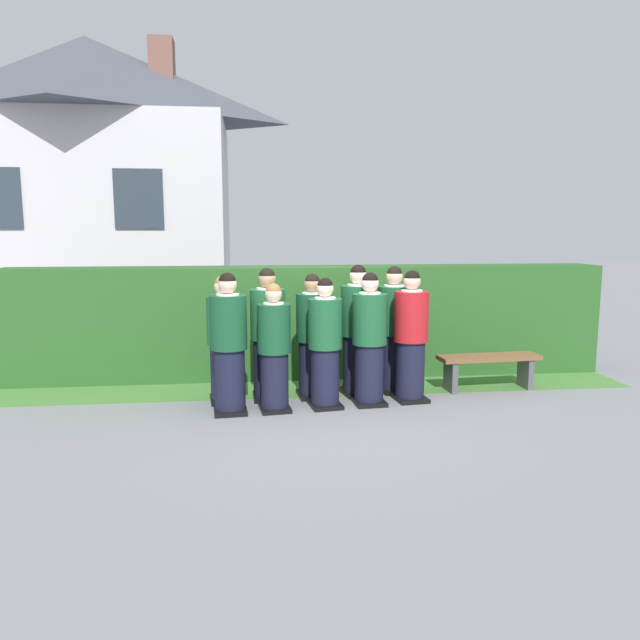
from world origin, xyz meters
The scene contains 16 objects.
ground_plane centered at (0.00, 0.00, 0.00)m, with size 60.00×60.00×0.00m, color slate.
student_front_row_0 centered at (-1.13, -0.11, 0.80)m, with size 0.44×0.54×1.68m.
student_front_row_1 centered at (-0.59, -0.08, 0.74)m, with size 0.41×0.48×1.55m.
student_front_row_2 centered at (0.03, -0.01, 0.76)m, with size 0.43×0.51×1.60m.
student_front_row_3 centered at (0.60, 0.06, 0.79)m, with size 0.43×0.50×1.66m.
student_in_red_blazer centered at (1.16, 0.16, 0.80)m, with size 0.44×0.55×1.67m.
student_rear_row_0 centered at (-1.21, 0.37, 0.77)m, with size 0.42×0.53×1.61m.
student_rear_row_1 centered at (-0.65, 0.43, 0.81)m, with size 0.44×0.50×1.70m.
student_rear_row_2 centered at (-0.07, 0.46, 0.77)m, with size 0.42×0.49×1.62m.
student_rear_row_3 centered at (0.53, 0.52, 0.82)m, with size 0.48×0.56×1.73m.
student_rear_row_4 centered at (1.04, 0.62, 0.81)m, with size 0.47×0.55×1.70m.
hedge centered at (0.00, 1.64, 0.82)m, with size 8.78×0.70×1.64m.
school_building_main centered at (-4.17, 6.33, 3.13)m, with size 5.95×3.77×6.10m.
oak_tree_left centered at (-5.20, 6.53, 3.64)m, with size 3.34×3.34×5.32m.
wooden_bench centered at (2.36, 0.52, 0.35)m, with size 1.42×0.46×0.48m.
lawn_strip centered at (0.00, 0.84, 0.00)m, with size 8.78×0.90×0.01m, color #477A38.
Camera 1 is at (-0.86, -7.22, 2.19)m, focal length 33.88 mm.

